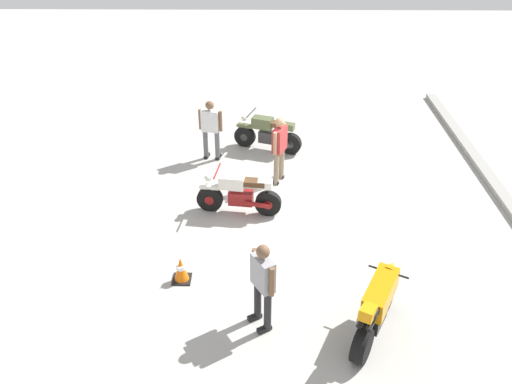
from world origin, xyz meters
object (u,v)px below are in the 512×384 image
motorcycle_olive_vintage (268,134)px  traffic_cone (181,269)px  motorcycle_cream_vintage (239,194)px  person_in_white_shirt (211,127)px  person_in_gray_shirt (263,281)px  motorcycle_orange_sportbike (377,305)px  person_in_red_shirt (279,146)px

motorcycle_olive_vintage → traffic_cone: (5.57, -1.70, -0.23)m
motorcycle_cream_vintage → traffic_cone: (2.38, -1.03, -0.23)m
person_in_white_shirt → person_in_gray_shirt: 6.31m
motorcycle_orange_sportbike → traffic_cone: (-1.30, -3.48, -0.33)m
traffic_cone → person_in_white_shirt: bearing=178.0°
motorcycle_olive_vintage → motorcycle_cream_vintage: bearing=97.8°
motorcycle_olive_vintage → person_in_red_shirt: size_ratio=1.09×
motorcycle_cream_vintage → traffic_cone: 2.60m
motorcycle_cream_vintage → person_in_red_shirt: bearing=-115.4°
person_in_white_shirt → motorcycle_orange_sportbike: bearing=-140.2°
motorcycle_cream_vintage → person_in_white_shirt: person_in_white_shirt is taller
motorcycle_olive_vintage → person_in_red_shirt: 1.85m
motorcycle_cream_vintage → motorcycle_olive_vintage: bearing=-94.3°
motorcycle_orange_sportbike → person_in_white_shirt: person_in_white_shirt is taller
motorcycle_olive_vintage → person_in_red_shirt: person_in_red_shirt is taller
person_in_white_shirt → traffic_cone: size_ratio=3.15×
person_in_red_shirt → traffic_cone: size_ratio=3.28×
motorcycle_olive_vintage → person_in_gray_shirt: bearing=108.5°
motorcycle_orange_sportbike → traffic_cone: bearing=97.5°
person_in_red_shirt → person_in_gray_shirt: 4.97m
motorcycle_cream_vintage → traffic_cone: size_ratio=3.69×
motorcycle_olive_vintage → motorcycle_cream_vintage: same height
person_in_white_shirt → person_in_red_shirt: bearing=-111.6°
person_in_white_shirt → motorcycle_olive_vintage: bearing=-57.6°
motorcycle_orange_sportbike → motorcycle_cream_vintage: motorcycle_orange_sportbike is taller
person_in_white_shirt → person_in_gray_shirt: size_ratio=0.99×
motorcycle_cream_vintage → person_in_gray_shirt: size_ratio=1.15×
motorcycle_olive_vintage → person_in_red_shirt: (1.75, 0.26, 0.51)m
motorcycle_olive_vintage → motorcycle_cream_vintage: 3.26m
person_in_gray_shirt → motorcycle_olive_vintage: bearing=-121.8°
motorcycle_orange_sportbike → person_in_white_shirt: size_ratio=1.09×
motorcycle_orange_sportbike → person_in_gray_shirt: person_in_gray_shirt is taller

